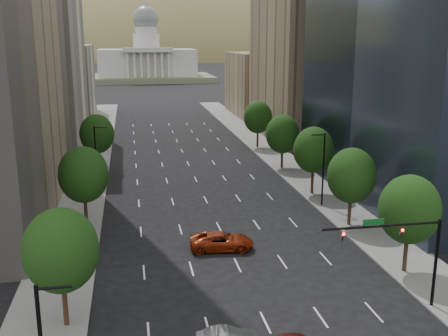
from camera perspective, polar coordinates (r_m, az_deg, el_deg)
sidewalk_left at (r=66.51m, az=-15.36°, el=-3.96°), size 6.00×200.00×0.15m
sidewalk_right at (r=70.57m, az=10.58°, el=-2.66°), size 6.00×200.00×0.15m
midrise_cream_left at (r=107.38m, az=-19.17°, el=11.88°), size 14.00×30.00×35.00m
filler_left at (r=140.49m, az=-16.89°, el=8.87°), size 14.00×26.00×18.00m
parking_tan_right at (r=108.70m, az=8.22°, el=11.19°), size 14.00×30.00×30.00m
filler_right at (r=140.82m, az=3.88°, el=9.03°), size 14.00×26.00×16.00m
tree_right_1 at (r=47.55m, az=19.33°, el=-4.24°), size 5.20×5.20×8.75m
tree_right_2 at (r=57.86m, az=13.58°, el=-0.81°), size 5.20×5.20×8.61m
tree_right_3 at (r=68.64m, az=9.62°, el=1.92°), size 5.20×5.20×8.89m
tree_right_4 at (r=81.78m, az=6.33°, el=3.65°), size 5.20×5.20×8.46m
tree_right_5 at (r=96.97m, az=3.67°, el=5.49°), size 5.20×5.20×8.75m
tree_left_0 at (r=38.23m, az=-17.16°, el=-8.50°), size 5.20×5.20×8.75m
tree_left_1 at (r=57.11m, az=-14.90°, el=-0.71°), size 5.20×5.20×8.97m
tree_left_2 at (r=82.54m, az=-13.53°, el=3.59°), size 5.20×5.20×8.68m
streetlight_rn at (r=64.11m, az=10.60°, el=0.07°), size 1.70×0.20×9.00m
streetlight_ln at (r=69.94m, az=-13.58°, el=1.07°), size 1.70×0.20×9.00m
traffic_signal at (r=41.18m, az=19.09°, el=-7.88°), size 9.12×0.40×7.38m
capitol at (r=253.26m, az=-8.28°, el=11.21°), size 60.00×40.00×35.20m
foothills at (r=606.86m, az=-6.06°, el=8.39°), size 720.00×413.00×263.00m
car_red_far at (r=51.34m, az=-0.26°, el=-7.89°), size 6.38×3.40×1.71m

